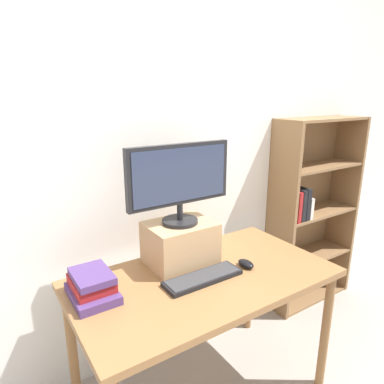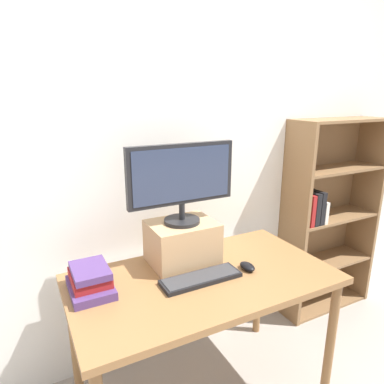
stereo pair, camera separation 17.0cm
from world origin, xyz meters
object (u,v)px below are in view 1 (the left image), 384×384
at_px(desk, 205,290).
at_px(bookshelf_unit, 309,211).
at_px(book_stack, 92,286).
at_px(riser_box, 180,243).
at_px(keyboard, 203,278).
at_px(computer_mouse, 246,264).
at_px(computer_monitor, 180,179).

xyz_separation_m(desk, bookshelf_unit, (1.30, 0.38, 0.08)).
bearing_deg(book_stack, riser_box, 7.43).
bearing_deg(keyboard, riser_box, 88.49).
bearing_deg(desk, riser_box, 97.74).
height_order(keyboard, computer_mouse, computer_mouse).
relative_size(computer_monitor, book_stack, 2.22).
distance_m(computer_mouse, book_stack, 0.81).
xyz_separation_m(bookshelf_unit, keyboard, (-1.33, -0.41, 0.02)).
relative_size(computer_mouse, book_stack, 0.39).
bearing_deg(desk, computer_monitor, 97.80).
bearing_deg(bookshelf_unit, book_stack, -172.43).
height_order(desk, computer_monitor, computer_monitor).
relative_size(keyboard, computer_mouse, 4.00).
bearing_deg(computer_monitor, bookshelf_unit, 7.68).
bearing_deg(computer_monitor, book_stack, -172.74).
bearing_deg(keyboard, computer_mouse, -3.19).
distance_m(riser_box, keyboard, 0.25).
relative_size(bookshelf_unit, computer_monitor, 2.53).
relative_size(desk, computer_monitor, 2.27).
xyz_separation_m(riser_box, computer_monitor, (-0.00, -0.00, 0.36)).
distance_m(bookshelf_unit, riser_box, 1.34).
bearing_deg(bookshelf_unit, computer_mouse, -158.24).
relative_size(riser_box, keyboard, 0.87).
xyz_separation_m(riser_box, computer_mouse, (0.27, -0.24, -0.10)).
xyz_separation_m(desk, book_stack, (-0.55, 0.13, 0.14)).
bearing_deg(keyboard, book_stack, 162.49).
height_order(computer_mouse, book_stack, book_stack).
xyz_separation_m(riser_box, book_stack, (-0.52, -0.07, -0.06)).
height_order(riser_box, computer_monitor, computer_monitor).
bearing_deg(computer_mouse, computer_monitor, 137.89).
relative_size(keyboard, book_stack, 1.55).
bearing_deg(computer_mouse, keyboard, 176.81).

